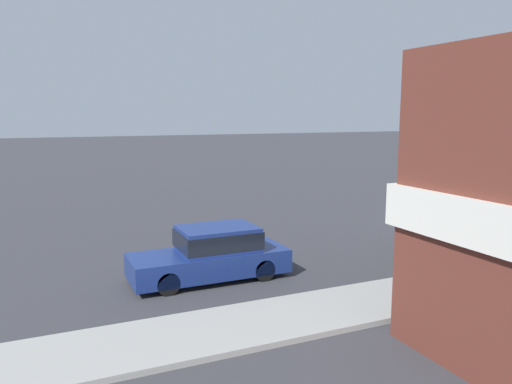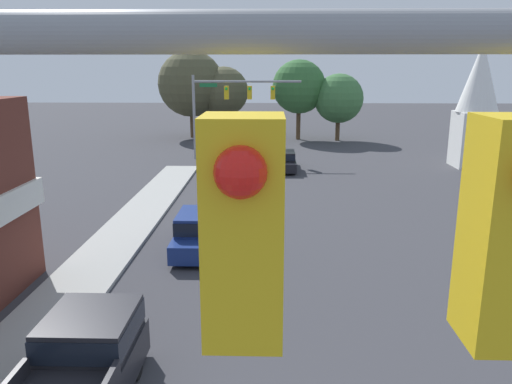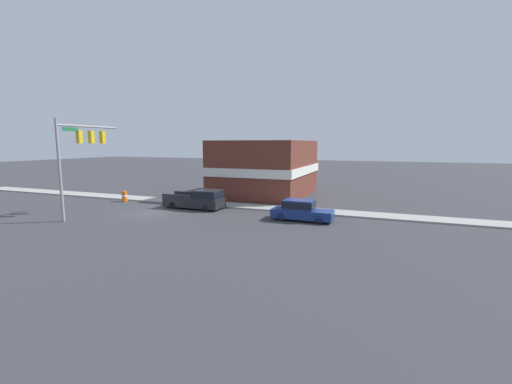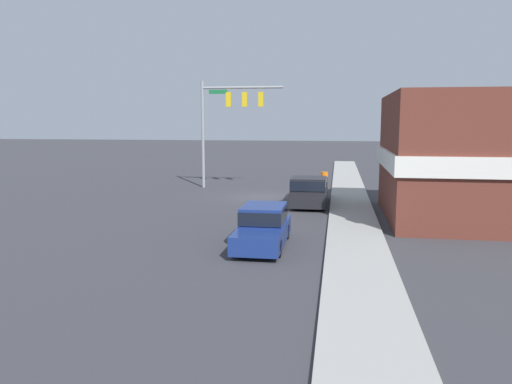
# 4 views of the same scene
# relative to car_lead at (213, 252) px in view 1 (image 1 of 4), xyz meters

# --- Properties ---
(ground_plane) EXTENTS (200.00, 200.00, 0.00)m
(ground_plane) POSITION_rel_car_lead_xyz_m (2.01, -12.92, -0.84)
(ground_plane) COLOR #38383D
(near_signal_assembly) EXTENTS (6.12, 0.49, 7.92)m
(near_signal_assembly) POSITION_rel_car_lead_xyz_m (5.19, -17.13, 4.94)
(near_signal_assembly) COLOR gray
(near_signal_assembly) RESTS_ON ground
(car_lead) EXTENTS (1.80, 4.78, 1.63)m
(car_lead) POSITION_rel_car_lead_xyz_m (0.00, 0.00, 0.00)
(car_lead) COLOR black
(car_lead) RESTS_ON ground
(pickup_truck_parked) EXTENTS (2.05, 5.60, 1.80)m
(pickup_truck_parked) POSITION_rel_car_lead_xyz_m (-1.27, -10.01, 0.05)
(pickup_truck_parked) COLOR black
(pickup_truck_parked) RESTS_ON ground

